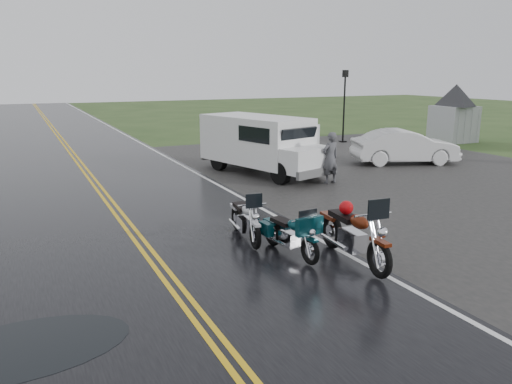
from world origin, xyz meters
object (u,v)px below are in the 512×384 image
sedan_white (405,147)px  visitor_center (456,99)px  motorcycle_red (380,244)px  motorcycle_teal (310,241)px  person_at_van (330,159)px  van_white (281,153)px  lamp_post_far_right (344,106)px  motorcycle_silver (255,225)px

sedan_white → visitor_center: bearing=-39.7°
motorcycle_red → motorcycle_teal: (-0.81, 1.14, -0.18)m
person_at_van → van_white: bearing=-27.4°
van_white → person_at_van: van_white is taller
sedan_white → lamp_post_far_right: lamp_post_far_right is taller
van_white → motorcycle_silver: bearing=-139.7°
motorcycle_silver → sedan_white: 12.48m
motorcycle_red → lamp_post_far_right: bearing=61.8°
person_at_van → lamp_post_far_right: (6.70, 8.66, 1.10)m
sedan_white → lamp_post_far_right: 7.07m
person_at_van → lamp_post_far_right: bearing=-134.5°
motorcycle_silver → van_white: van_white is taller
visitor_center → van_white: 15.31m
motorcycle_silver → van_white: bearing=64.8°
motorcycle_teal → person_at_van: size_ratio=1.06×
motorcycle_teal → lamp_post_far_right: 18.87m
visitor_center → person_at_van: size_ratio=8.86×
motorcycle_silver → person_at_van: 7.31m
motorcycle_silver → motorcycle_red: bearing=-51.9°
motorcycle_red → person_at_van: bearing=67.5°
van_white → person_at_van: bearing=-37.1°
visitor_center → sedan_white: visitor_center is taller
van_white → person_at_van: 1.76m
visitor_center → motorcycle_silver: size_ratio=7.80×
motorcycle_red → lamp_post_far_right: (10.60, 16.11, 1.26)m
motorcycle_teal → sedan_white: sedan_white is taller
motorcycle_silver → person_at_van: person_at_van is taller
person_at_van → sedan_white: person_at_van is taller
visitor_center → person_at_van: bearing=-153.4°
lamp_post_far_right → motorcycle_silver: bearing=-131.3°
visitor_center → sedan_white: bearing=-149.5°
motorcycle_silver → sedan_white: sedan_white is taller
sedan_white → van_white: bearing=120.8°
motorcycle_teal → van_white: bearing=61.0°
motorcycle_teal → motorcycle_silver: 1.42m
visitor_center → motorcycle_silver: visitor_center is taller
van_white → lamp_post_far_right: (8.34, 8.05, 0.88)m
motorcycle_silver → lamp_post_far_right: size_ratio=0.51×
motorcycle_teal → lamp_post_far_right: (11.41, 14.96, 1.44)m
motorcycle_teal → person_at_van: bearing=48.2°
motorcycle_teal → sedan_white: size_ratio=0.44×
motorcycle_silver → visitor_center: bearing=40.3°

